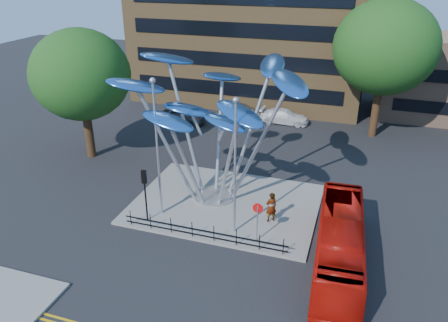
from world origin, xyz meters
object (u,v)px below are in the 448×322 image
(street_lamp_right, at_px, (235,156))
(parked_car_left, at_px, (183,116))
(leaf_sculpture, at_px, (213,101))
(no_entry_sign_island, at_px, (257,216))
(tree_right, at_px, (385,47))
(parked_car_mid, at_px, (241,111))
(parked_car_right, at_px, (284,116))
(traffic_light_island, at_px, (145,185))
(pedestrian, at_px, (271,207))
(tree_left, at_px, (81,75))
(red_bus, at_px, (340,243))
(street_lamp_left, at_px, (157,137))

(street_lamp_right, height_order, parked_car_left, street_lamp_right)
(leaf_sculpture, height_order, no_entry_sign_island, leaf_sculpture)
(street_lamp_right, distance_m, no_entry_sign_island, 3.64)
(tree_right, relative_size, leaf_sculpture, 0.95)
(parked_car_mid, distance_m, parked_car_right, 4.51)
(traffic_light_island, distance_m, pedestrian, 7.80)
(traffic_light_island, xyz_separation_m, parked_car_left, (-4.86, 17.13, -1.86))
(street_lamp_right, bearing_deg, tree_right, 68.46)
(tree_right, distance_m, parked_car_left, 19.44)
(tree_left, height_order, parked_car_left, tree_left)
(tree_left, distance_m, no_entry_sign_island, 18.35)
(street_lamp_right, distance_m, traffic_light_island, 6.05)
(tree_right, bearing_deg, pedestrian, -108.27)
(tree_left, xyz_separation_m, street_lamp_right, (14.50, -7.00, -1.70))
(red_bus, height_order, pedestrian, red_bus)
(street_lamp_left, relative_size, parked_car_right, 1.84)
(tree_right, bearing_deg, leaf_sculpture, -123.31)
(tree_left, distance_m, parked_car_right, 19.65)
(street_lamp_left, bearing_deg, tree_left, 145.62)
(tree_right, height_order, parked_car_right, tree_right)
(tree_left, relative_size, street_lamp_left, 1.17)
(leaf_sculpture, distance_m, red_bus, 11.29)
(tree_left, distance_m, street_lamp_left, 11.60)
(street_lamp_right, xyz_separation_m, pedestrian, (1.81, 1.77, -3.96))
(parked_car_mid, bearing_deg, pedestrian, -166.22)
(leaf_sculpture, xyz_separation_m, red_bus, (8.67, -4.70, -5.50))
(red_bus, xyz_separation_m, parked_car_left, (-16.46, 17.65, -0.61))
(parked_car_right, bearing_deg, traffic_light_island, 168.00)
(traffic_light_island, height_order, red_bus, traffic_light_island)
(street_lamp_right, height_order, pedestrian, street_lamp_right)
(traffic_light_island, height_order, parked_car_left, traffic_light_island)
(street_lamp_right, distance_m, parked_car_right, 20.26)
(no_entry_sign_island, xyz_separation_m, pedestrian, (0.31, 2.26, -0.68))
(pedestrian, bearing_deg, leaf_sculpture, -61.17)
(no_entry_sign_island, bearing_deg, parked_car_mid, 108.51)
(street_lamp_right, relative_size, traffic_light_island, 2.42)
(red_bus, bearing_deg, leaf_sculpture, 148.31)
(pedestrian, bearing_deg, street_lamp_right, 6.76)
(leaf_sculpture, bearing_deg, pedestrian, -23.56)
(tree_right, height_order, parked_car_mid, tree_right)
(tree_right, height_order, street_lamp_right, tree_right)
(traffic_light_island, bearing_deg, street_lamp_left, 63.43)
(pedestrian, height_order, parked_car_mid, pedestrian)
(street_lamp_right, bearing_deg, tree_left, 154.23)
(tree_right, relative_size, street_lamp_right, 1.46)
(no_entry_sign_island, bearing_deg, red_bus, -6.63)
(street_lamp_left, distance_m, red_bus, 11.89)
(street_lamp_left, bearing_deg, pedestrian, 10.57)
(tree_right, distance_m, leaf_sculpture, 18.37)
(red_bus, bearing_deg, parked_car_left, 129.78)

